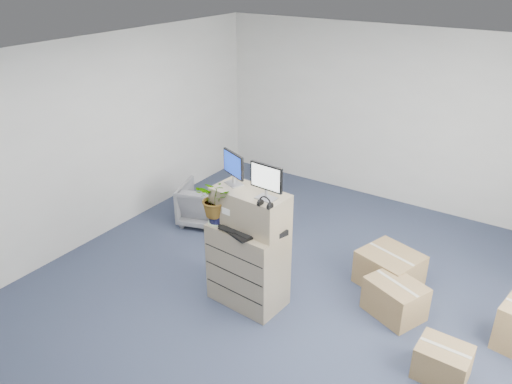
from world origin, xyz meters
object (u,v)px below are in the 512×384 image
Objects in this scene: filing_cabinet_lower at (248,265)px; potted_plant at (216,203)px; water_bottle at (255,216)px; office_chair at (204,202)px; monitor_right at (266,180)px; keyboard at (237,231)px; monitor_left at (233,167)px.

filing_cabinet_lower is 1.97× the size of potted_plant.
water_bottle is 2.15m from office_chair.
water_bottle is (0.04, 0.08, 0.61)m from filing_cabinet_lower.
monitor_right is 0.78× the size of potted_plant.
filing_cabinet_lower is 2.04m from office_chair.
keyboard is 2.02× the size of water_bottle.
filing_cabinet_lower is 0.61m from water_bottle.
potted_plant is (-0.32, 0.06, 0.24)m from keyboard.
monitor_left is 0.51m from monitor_right.
office_chair is (-1.38, 1.11, -1.28)m from monitor_left.
monitor_right reaches higher than keyboard.
filing_cabinet_lower is 0.53m from keyboard.
potted_plant is (-0.39, -0.18, 0.14)m from water_bottle.
office_chair is at bearing 158.16° from keyboard.
office_chair is (-1.67, 1.13, -0.75)m from water_bottle.
monitor_left is at bearing 123.54° from office_chair.
monitor_right is 0.70m from keyboard.
filing_cabinet_lower is at bearing 16.46° from potted_plant.
office_chair is at bearing 134.20° from potted_plant.
filing_cabinet_lower is at bearing 2.25° from monitor_left.
potted_plant reaches higher than office_chair.
monitor_right is 2.58m from office_chair.
water_bottle is at bearing 25.22° from potted_plant.
monitor_right reaches higher than potted_plant.
monitor_right reaches higher than water_bottle.
filing_cabinet_lower is 1.43× the size of office_chair.
monitor_left is at bearing 163.00° from filing_cabinet_lower.
office_chair is (-1.87, 1.22, -1.28)m from monitor_right.
water_bottle is (0.29, -0.02, -0.52)m from monitor_left.
monitor_right is at bearing -24.00° from water_bottle.
keyboard is at bearing -9.89° from potted_plant.
keyboard is (-0.28, -0.15, -0.63)m from monitor_right.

